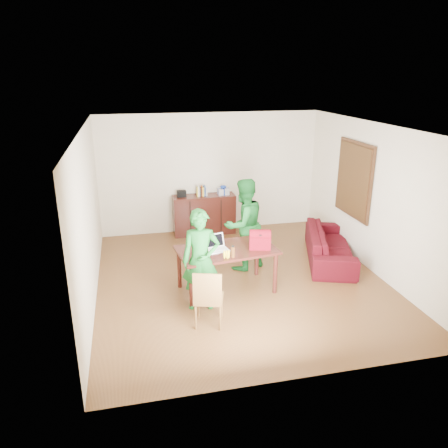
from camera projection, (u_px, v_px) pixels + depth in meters
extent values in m
cube|color=#412310|center=(240.00, 282.00, 7.87)|extent=(5.00, 5.50, 0.10)
cube|color=white|center=(242.00, 124.00, 6.94)|extent=(5.00, 5.50, 0.10)
cube|color=beige|center=(210.00, 173.00, 9.98)|extent=(5.00, 0.10, 2.70)
cube|color=beige|center=(306.00, 281.00, 4.83)|extent=(5.00, 0.10, 2.70)
cube|color=beige|center=(85.00, 219.00, 6.88)|extent=(0.10, 5.50, 2.70)
cube|color=beige|center=(376.00, 199.00, 7.94)|extent=(0.10, 5.50, 2.70)
cube|color=#3F2614|center=(354.00, 180.00, 8.50)|extent=(0.04, 1.28, 1.48)
cube|color=#502A18|center=(353.00, 180.00, 8.49)|extent=(0.01, 1.18, 1.36)
cube|color=black|center=(204.00, 214.00, 9.97)|extent=(1.40, 0.45, 0.90)
cube|color=black|center=(182.00, 194.00, 9.70)|extent=(0.20, 0.14, 0.14)
cube|color=silver|center=(223.00, 191.00, 9.90)|extent=(0.24, 0.22, 0.14)
ellipsoid|color=#173596|center=(223.00, 187.00, 9.86)|extent=(0.14, 0.14, 0.07)
cube|color=black|center=(227.00, 250.00, 7.25)|extent=(1.72, 1.11, 0.04)
cylinder|color=black|center=(191.00, 287.00, 6.81)|extent=(0.07, 0.07, 0.72)
cylinder|color=black|center=(275.00, 273.00, 7.28)|extent=(0.07, 0.07, 0.72)
cylinder|color=black|center=(179.00, 268.00, 7.47)|extent=(0.07, 0.07, 0.72)
cylinder|color=black|center=(257.00, 256.00, 7.94)|extent=(0.07, 0.07, 0.72)
cube|color=brown|center=(209.00, 299.00, 6.35)|extent=(0.50, 0.49, 0.05)
cube|color=brown|center=(207.00, 289.00, 6.10)|extent=(0.40, 0.15, 0.47)
imported|color=#145A1D|center=(201.00, 260.00, 6.70)|extent=(0.63, 0.46, 1.61)
imported|color=#145E20|center=(244.00, 225.00, 8.07)|extent=(1.04, 0.94, 1.73)
cube|color=white|center=(218.00, 250.00, 7.18)|extent=(0.38, 0.30, 0.02)
cube|color=black|center=(218.00, 243.00, 7.14)|extent=(0.35, 0.15, 0.21)
cylinder|color=#552E13|center=(233.00, 251.00, 6.90)|extent=(0.08, 0.08, 0.20)
cube|color=maroon|center=(260.00, 241.00, 7.23)|extent=(0.39, 0.28, 0.26)
imported|color=#3E0815|center=(330.00, 245.00, 8.60)|extent=(1.46, 2.25, 0.61)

